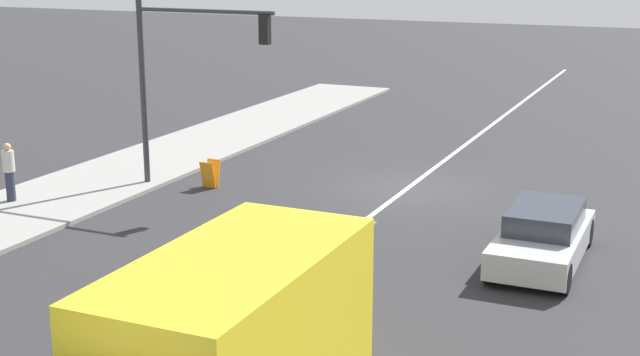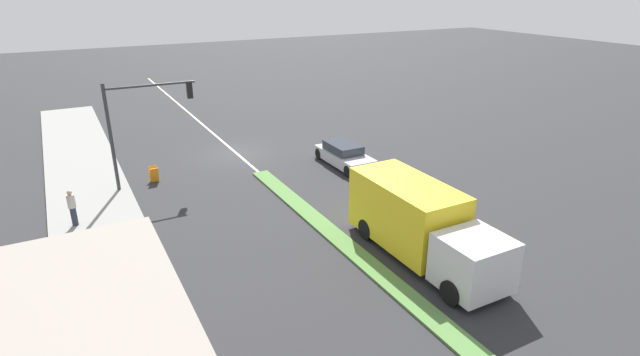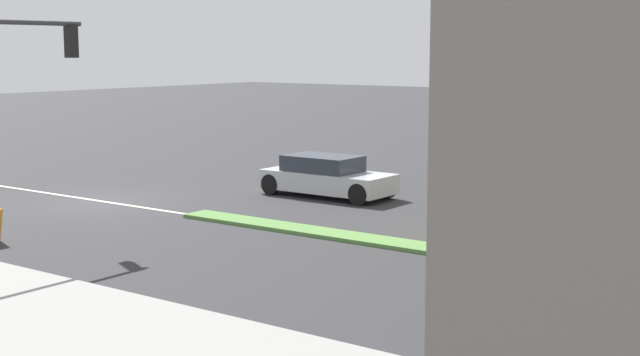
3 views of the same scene
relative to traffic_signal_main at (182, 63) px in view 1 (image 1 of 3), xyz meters
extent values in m
cube|color=beige|center=(-6.12, -2.99, -3.90)|extent=(0.16, 60.00, 0.01)
cylinder|color=#333338|center=(1.43, 0.01, -0.98)|extent=(0.18, 0.18, 5.60)
cylinder|color=#333338|center=(-0.82, 0.01, 1.52)|extent=(4.50, 0.12, 0.12)
cube|color=black|center=(-2.77, 0.01, 1.07)|extent=(0.28, 0.24, 0.84)
sphere|color=red|center=(-2.77, -0.12, 1.34)|extent=(0.18, 0.18, 0.18)
sphere|color=gold|center=(-2.77, -0.12, 1.07)|extent=(0.18, 0.18, 0.18)
sphere|color=green|center=(-2.77, -0.12, 0.80)|extent=(0.18, 0.18, 0.18)
cylinder|color=#282D42|center=(3.74, 3.44, -3.35)|extent=(0.26, 0.26, 0.87)
cylinder|color=#B7B2A8|center=(3.74, 3.44, -2.61)|extent=(0.34, 0.34, 0.61)
sphere|color=tan|center=(3.74, 3.44, -2.19)|extent=(0.22, 0.22, 0.22)
cube|color=orange|center=(-0.51, -0.73, -3.47)|extent=(0.45, 0.21, 0.84)
cube|color=orange|center=(-0.51, -0.41, -3.47)|extent=(0.45, 0.21, 0.84)
cube|color=yellow|center=(-8.32, 11.76, -2.33)|extent=(2.40, 5.10, 2.60)
cube|color=#B7BABF|center=(-11.12, 2.20, -3.40)|extent=(1.81, 4.39, 0.63)
cube|color=#2D333D|center=(-11.12, 1.98, -2.83)|extent=(1.54, 2.41, 0.51)
cylinder|color=black|center=(-11.93, 3.95, -3.56)|extent=(0.22, 0.69, 0.69)
cylinder|color=black|center=(-10.32, 3.95, -3.56)|extent=(0.22, 0.69, 0.69)
cylinder|color=black|center=(-11.93, 0.45, -3.56)|extent=(0.22, 0.69, 0.69)
cylinder|color=black|center=(-10.32, 0.45, -3.56)|extent=(0.22, 0.69, 0.69)
camera|label=1|loc=(-14.39, 22.37, 3.29)|focal=50.00mm
camera|label=2|loc=(3.53, 26.37, 6.49)|focal=28.00mm
camera|label=3|loc=(12.20, 18.91, 0.89)|focal=50.00mm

